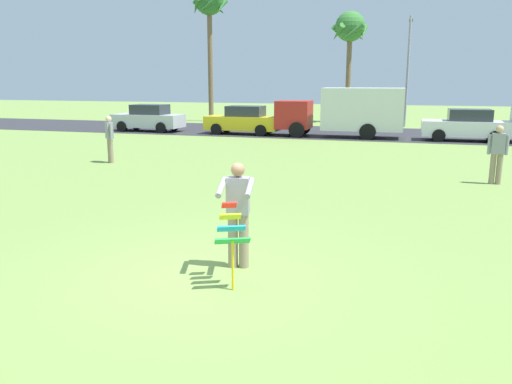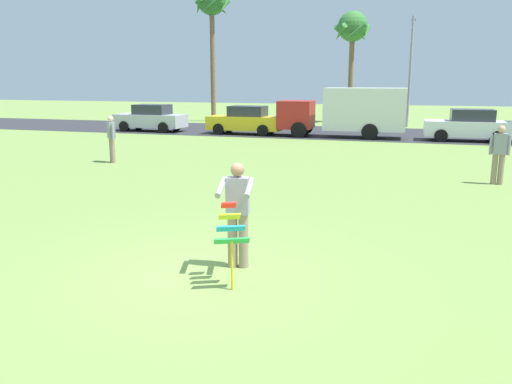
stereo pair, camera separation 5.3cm
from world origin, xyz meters
The scene contains 13 objects.
ground_plane centered at (0.00, 0.00, 0.00)m, with size 120.00×120.00×0.00m, color olive.
road_strip centered at (0.00, 23.19, 0.01)m, with size 120.00×8.00×0.01m, color #2D2D33.
person_kite_flyer centered at (0.43, 0.55, 0.95)m, with size 0.62×0.72×1.73m.
kite_held centered at (0.58, -0.20, 0.83)m, with size 0.60×0.72×1.22m.
parked_car_silver centered at (-12.08, 20.79, 0.77)m, with size 4.24×1.90×1.60m.
parked_car_yellow centered at (-6.07, 20.79, 0.77)m, with size 4.22×1.88×1.60m.
parked_truck_red_cab centered at (-0.27, 20.79, 1.41)m, with size 6.73×2.19×2.62m.
parked_car_white centered at (5.70, 20.79, 0.77)m, with size 4.23×1.89×1.60m.
palm_tree_left_near centered at (-11.40, 29.26, 8.18)m, with size 2.58×2.71×9.70m.
palm_tree_right_near centered at (-1.48, 31.04, 6.41)m, with size 2.58×2.71×7.77m.
streetlight_pole centered at (2.63, 28.47, 4.00)m, with size 0.24×1.65×7.00m.
person_walker_near centered at (5.49, 9.28, 0.93)m, with size 0.57×0.23×1.73m.
person_walker_far centered at (-7.63, 9.57, 0.93)m, with size 0.44×0.42×1.73m.
Camera 1 is at (2.99, -6.97, 3.00)m, focal length 35.91 mm.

